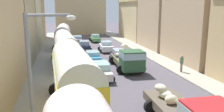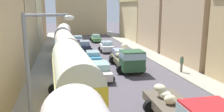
% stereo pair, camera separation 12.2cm
% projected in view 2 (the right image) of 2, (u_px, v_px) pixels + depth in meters
% --- Properties ---
extents(ground_plane, '(154.00, 154.00, 0.00)m').
position_uv_depth(ground_plane, '(104.00, 61.00, 28.86)').
color(ground_plane, '#504A52').
extents(sidewalk_left, '(2.50, 70.00, 0.14)m').
position_uv_depth(sidewalk_left, '(45.00, 64.00, 27.30)').
color(sidewalk_left, '#A7A298').
rests_on(sidewalk_left, ground).
extents(sidewalk_right, '(2.50, 70.00, 0.14)m').
position_uv_depth(sidewalk_right, '(157.00, 58.00, 30.40)').
color(sidewalk_right, '#9B978A').
rests_on(sidewalk_right, ground).
extents(building_left_2, '(4.17, 9.59, 11.93)m').
position_uv_depth(building_left_2, '(13.00, 14.00, 26.37)').
color(building_left_2, tan).
rests_on(building_left_2, ground).
extents(building_left_3, '(6.37, 10.79, 12.78)m').
position_uv_depth(building_left_3, '(21.00, 9.00, 36.75)').
color(building_left_3, beige).
rests_on(building_left_3, ground).
extents(building_left_4, '(5.28, 9.10, 10.81)m').
position_uv_depth(building_left_4, '(32.00, 14.00, 47.25)').
color(building_left_4, tan).
rests_on(building_left_4, ground).
extents(building_right_2, '(5.09, 9.54, 11.43)m').
position_uv_depth(building_right_2, '(197.00, 15.00, 27.27)').
color(building_right_2, tan).
rests_on(building_right_2, ground).
extents(building_right_3, '(5.07, 9.21, 13.85)m').
position_uv_depth(building_right_3, '(162.00, 6.00, 36.87)').
color(building_right_3, tan).
rests_on(building_right_3, ground).
extents(building_right_4, '(5.94, 12.98, 8.34)m').
position_uv_depth(building_right_4, '(139.00, 20.00, 48.42)').
color(building_right_4, '#D6BE8B').
rests_on(building_right_4, ground).
extents(distant_church, '(12.45, 7.47, 20.06)m').
position_uv_depth(distant_church, '(81.00, 6.00, 58.51)').
color(distant_church, '#C7B184').
rests_on(distant_church, ground).
extents(parked_bus_1, '(3.57, 9.24, 4.19)m').
position_uv_depth(parked_bus_1, '(73.00, 76.00, 14.70)').
color(parked_bus_1, gold).
rests_on(parked_bus_1, ground).
extents(parked_bus_2, '(3.52, 9.38, 3.87)m').
position_uv_depth(parked_bus_2, '(66.00, 48.00, 26.10)').
color(parked_bus_2, teal).
rests_on(parked_bus_2, ground).
extents(parked_bus_3, '(3.49, 8.73, 3.88)m').
position_uv_depth(parked_bus_3, '(63.00, 35.00, 37.73)').
color(parked_bus_3, beige).
rests_on(parked_bus_3, ground).
extents(cargo_truck_1, '(3.28, 7.32, 2.42)m').
position_uv_depth(cargo_truck_1, '(128.00, 59.00, 24.48)').
color(cargo_truck_1, '#2A4F30').
rests_on(cargo_truck_1, ground).
extents(car_0, '(2.28, 4.21, 1.59)m').
position_uv_depth(car_0, '(119.00, 56.00, 28.35)').
color(car_0, '#252231').
rests_on(car_0, ground).
extents(car_1, '(2.47, 4.12, 1.61)m').
position_uv_depth(car_1, '(107.00, 46.00, 35.05)').
color(car_1, silver).
rests_on(car_1, ground).
extents(car_2, '(2.19, 4.20, 1.46)m').
position_uv_depth(car_2, '(96.00, 38.00, 45.19)').
color(car_2, '#518C4D').
rests_on(car_2, ground).
extents(car_3, '(2.51, 4.34, 1.56)m').
position_uv_depth(car_3, '(100.00, 70.00, 21.70)').
color(car_3, silver).
rests_on(car_3, ground).
extents(car_4, '(2.26, 3.95, 1.48)m').
position_uv_depth(car_4, '(93.00, 57.00, 27.73)').
color(car_4, '#3C90C4').
rests_on(car_4, ground).
extents(car_5, '(2.34, 4.13, 1.53)m').
position_uv_depth(car_5, '(85.00, 45.00, 36.22)').
color(car_5, '#1D2132').
rests_on(car_5, ground).
extents(car_6, '(2.59, 4.50, 1.45)m').
position_uv_depth(car_6, '(78.00, 39.00, 43.21)').
color(car_6, slate).
rests_on(car_6, ground).
extents(pedestrian_1, '(0.48, 0.48, 1.90)m').
position_uv_depth(pedestrian_1, '(182.00, 63.00, 23.32)').
color(pedestrian_1, '#7F685B').
rests_on(pedestrian_1, ground).
extents(streetlamp_near, '(1.94, 0.28, 6.47)m').
position_uv_depth(streetlamp_near, '(35.00, 79.00, 8.96)').
color(streetlamp_near, gray).
rests_on(streetlamp_near, ground).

